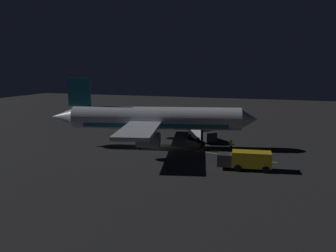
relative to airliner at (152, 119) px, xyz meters
name	(u,v)px	position (x,y,z in m)	size (l,w,h in m)	color
ground_plane	(156,148)	(-0.13, 0.53, -4.56)	(180.00, 180.00, 0.20)	#272729
apron_guide_stripe	(181,149)	(-0.43, 4.53, -4.45)	(0.24, 29.92, 0.01)	gold
airliner	(152,119)	(0.00, 0.00, 0.00)	(28.74, 32.24, 10.83)	silver
baggage_truck	(246,160)	(7.97, 15.44, -3.23)	(2.96, 6.69, 2.34)	gold
catering_truck	(202,134)	(-6.94, 6.29, -3.25)	(5.73, 5.65, 2.31)	silver
ground_crew_worker	(231,145)	(-1.20, 12.16, -3.57)	(0.40, 0.40, 1.74)	black
traffic_cone_near_left	(188,142)	(-4.68, 4.48, -4.21)	(0.50, 0.50, 0.55)	#EA590F
traffic_cone_near_right	(202,151)	(0.82, 8.15, -4.21)	(0.50, 0.50, 0.55)	#EA590F
traffic_cone_under_wing	(199,146)	(-1.83, 7.08, -4.21)	(0.50, 0.50, 0.55)	#EA590F
traffic_cone_far	(193,149)	(-0.04, 6.65, -4.21)	(0.50, 0.50, 0.55)	#EA590F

